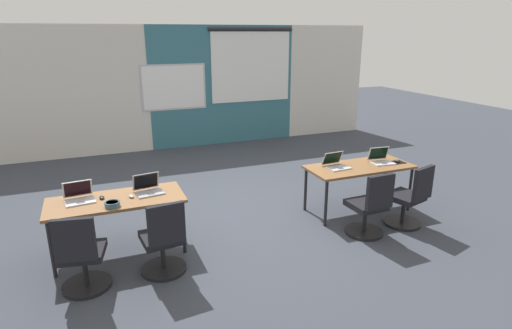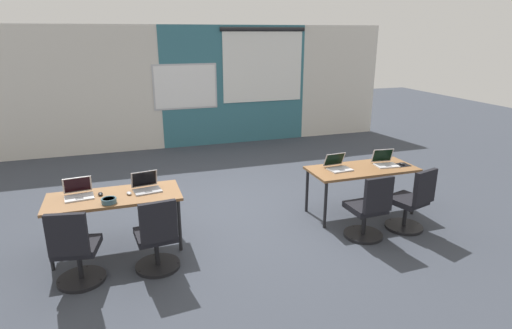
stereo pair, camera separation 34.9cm
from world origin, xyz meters
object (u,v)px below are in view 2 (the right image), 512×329
(laptop_near_left_end, at_px, (79,193))
(mouse_near_left_end, at_px, (100,194))
(chair_near_right_inner, at_px, (368,212))
(laptop_near_right_end, at_px, (385,162))
(mouse_near_left_inner, at_px, (129,193))
(laptop_near_left_inner, at_px, (146,187))
(desk_near_right, at_px, (362,172))
(chair_near_left_inner, at_px, (157,241))
(laptop_near_right_inner, at_px, (338,166))
(chair_near_left_end, at_px, (76,254))
(snack_bowl, at_px, (109,200))
(desk_near_left, at_px, (114,200))
(chair_near_right_end, at_px, (411,205))
(mouse_near_right_end, at_px, (402,164))

(laptop_near_left_end, xyz_separation_m, mouse_near_left_end, (0.25, -0.03, -0.03))
(mouse_near_left_end, bearing_deg, chair_near_right_inner, -14.18)
(laptop_near_right_end, xyz_separation_m, mouse_near_left_inner, (-3.72, -0.04, -0.03))
(laptop_near_left_inner, bearing_deg, desk_near_right, -10.04)
(desk_near_right, bearing_deg, chair_near_left_inner, -167.33)
(laptop_near_right_inner, distance_m, chair_near_left_end, 3.66)
(laptop_near_right_end, height_order, mouse_near_left_end, laptop_near_right_end)
(mouse_near_left_inner, height_order, mouse_near_left_end, same)
(mouse_near_left_inner, relative_size, chair_near_left_end, 0.12)
(desk_near_right, bearing_deg, mouse_near_left_inner, -179.63)
(laptop_near_right_end, xyz_separation_m, chair_near_left_end, (-4.32, -0.72, -0.39))
(laptop_near_right_inner, bearing_deg, snack_bowl, -179.22)
(laptop_near_right_inner, height_order, laptop_near_left_end, laptop_near_left_end)
(mouse_near_left_inner, relative_size, laptop_near_left_end, 0.30)
(chair_near_left_inner, height_order, chair_near_right_inner, same)
(desk_near_left, xyz_separation_m, chair_near_right_end, (3.84, -0.73, -0.28))
(chair_near_left_inner, bearing_deg, desk_near_right, -173.10)
(desk_near_left, xyz_separation_m, mouse_near_right_end, (4.14, -0.07, 0.08))
(chair_near_left_inner, bearing_deg, chair_near_right_inner, 172.61)
(mouse_near_left_inner, distance_m, chair_near_left_inner, 0.80)
(mouse_near_left_inner, relative_size, laptop_near_right_inner, 0.31)
(desk_near_right, distance_m, chair_near_right_inner, 0.89)
(mouse_near_left_end, xyz_separation_m, snack_bowl, (0.10, -0.29, 0.02))
(laptop_near_left_end, relative_size, mouse_near_left_end, 3.52)
(laptop_near_right_end, bearing_deg, chair_near_left_inner, -162.03)
(desk_near_right, distance_m, laptop_near_right_end, 0.41)
(desk_near_right, bearing_deg, chair_near_left_end, -169.75)
(mouse_near_left_inner, distance_m, laptop_near_right_inner, 2.95)
(chair_near_right_inner, bearing_deg, laptop_near_right_inner, -91.09)
(chair_near_right_inner, xyz_separation_m, chair_near_left_end, (-3.57, 0.06, 0.00))
(mouse_near_left_end, bearing_deg, laptop_near_left_inner, -0.29)
(desk_near_right, relative_size, mouse_near_right_end, 15.15)
(laptop_near_right_end, xyz_separation_m, mouse_near_left_end, (-4.05, 0.05, -0.03))
(chair_near_right_end, distance_m, mouse_near_left_inner, 3.74)
(chair_near_left_inner, distance_m, chair_near_left_end, 0.85)
(desk_near_left, xyz_separation_m, laptop_near_left_end, (-0.40, 0.10, 0.11))
(laptop_near_left_end, bearing_deg, laptop_near_left_inner, -9.55)
(mouse_near_left_inner, bearing_deg, snack_bowl, -138.28)
(chair_near_right_end, xyz_separation_m, laptop_near_left_inner, (-3.44, 0.79, 0.39))
(laptop_near_left_inner, bearing_deg, mouse_near_left_end, 170.82)
(chair_near_right_inner, bearing_deg, chair_near_right_end, -178.92)
(desk_near_right, distance_m, chair_near_left_inner, 3.16)
(desk_near_left, bearing_deg, chair_near_right_end, -10.78)
(chair_near_left_end, bearing_deg, snack_bowl, -116.80)
(desk_near_left, distance_m, mouse_near_left_inner, 0.20)
(chair_near_right_inner, bearing_deg, laptop_near_right_end, -136.08)
(chair_near_left_inner, bearing_deg, laptop_near_right_inner, -170.16)
(mouse_near_right_end, bearing_deg, mouse_near_left_inner, 179.30)
(mouse_near_right_end, bearing_deg, laptop_near_right_end, 160.99)
(mouse_near_left_end, bearing_deg, mouse_near_left_inner, -14.56)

